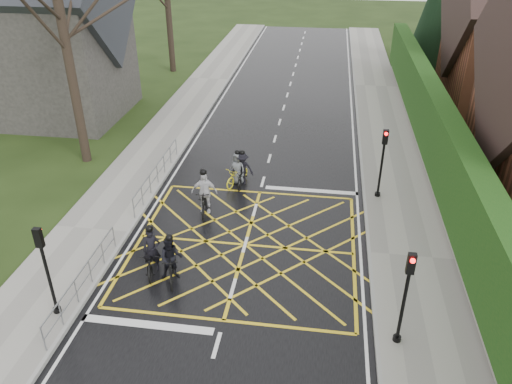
% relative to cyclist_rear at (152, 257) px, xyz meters
% --- Properties ---
extents(ground, '(120.00, 120.00, 0.00)m').
position_rel_cyclist_rear_xyz_m(ground, '(2.90, 1.95, -0.59)').
color(ground, black).
rests_on(ground, ground).
extents(road, '(9.00, 80.00, 0.01)m').
position_rel_cyclist_rear_xyz_m(road, '(2.90, 1.95, -0.58)').
color(road, black).
rests_on(road, ground).
extents(sidewalk_right, '(3.00, 80.00, 0.15)m').
position_rel_cyclist_rear_xyz_m(sidewalk_right, '(8.90, 1.95, -0.51)').
color(sidewalk_right, gray).
rests_on(sidewalk_right, ground).
extents(sidewalk_left, '(3.00, 80.00, 0.15)m').
position_rel_cyclist_rear_xyz_m(sidewalk_left, '(-3.10, 1.95, -0.51)').
color(sidewalk_left, gray).
rests_on(sidewalk_left, ground).
extents(stone_wall, '(0.50, 38.00, 0.70)m').
position_rel_cyclist_rear_xyz_m(stone_wall, '(10.65, 7.95, -0.24)').
color(stone_wall, slate).
rests_on(stone_wall, ground).
extents(hedge, '(0.90, 38.00, 2.80)m').
position_rel_cyclist_rear_xyz_m(hedge, '(10.65, 7.95, 1.51)').
color(hedge, '#113A0F').
rests_on(hedge, stone_wall).
extents(conifer, '(4.60, 4.60, 10.00)m').
position_rel_cyclist_rear_xyz_m(conifer, '(13.65, 27.95, 4.41)').
color(conifer, black).
rests_on(conifer, ground).
extents(church, '(8.80, 7.80, 11.00)m').
position_rel_cyclist_rear_xyz_m(church, '(-10.63, 13.95, 4.34)').
color(church, '#2D2B28').
rests_on(church, ground).
extents(railing_south, '(0.05, 5.04, 1.03)m').
position_rel_cyclist_rear_xyz_m(railing_south, '(-1.75, -1.55, 0.19)').
color(railing_south, slate).
rests_on(railing_south, ground).
extents(railing_north, '(0.05, 6.04, 1.03)m').
position_rel_cyclist_rear_xyz_m(railing_north, '(-1.75, 5.95, 0.20)').
color(railing_north, slate).
rests_on(railing_north, ground).
extents(traffic_light_ne, '(0.24, 0.31, 3.21)m').
position_rel_cyclist_rear_xyz_m(traffic_light_ne, '(8.00, 6.15, 1.07)').
color(traffic_light_ne, black).
rests_on(traffic_light_ne, ground).
extents(traffic_light_se, '(0.24, 0.31, 3.21)m').
position_rel_cyclist_rear_xyz_m(traffic_light_se, '(8.00, -2.25, 1.07)').
color(traffic_light_se, black).
rests_on(traffic_light_se, ground).
extents(traffic_light_sw, '(0.24, 0.31, 3.21)m').
position_rel_cyclist_rear_xyz_m(traffic_light_sw, '(-2.20, -2.54, 1.07)').
color(traffic_light_sw, black).
rests_on(traffic_light_sw, ground).
extents(cyclist_rear, '(1.06, 1.96, 1.81)m').
position_rel_cyclist_rear_xyz_m(cyclist_rear, '(0.00, 0.00, 0.00)').
color(cyclist_rear, black).
rests_on(cyclist_rear, ground).
extents(cyclist_back, '(0.97, 1.84, 1.77)m').
position_rel_cyclist_rear_xyz_m(cyclist_back, '(0.79, -0.34, 0.08)').
color(cyclist_back, black).
rests_on(cyclist_back, ground).
extents(cyclist_mid, '(1.00, 1.73, 1.67)m').
position_rel_cyclist_rear_xyz_m(cyclist_mid, '(2.01, 6.62, 0.02)').
color(cyclist_mid, black).
rests_on(cyclist_mid, ground).
extents(cyclist_front, '(1.11, 2.02, 1.96)m').
position_rel_cyclist_rear_xyz_m(cyclist_front, '(0.88, 4.01, 0.14)').
color(cyclist_front, black).
rests_on(cyclist_front, ground).
extents(cyclist_lead, '(1.20, 1.79, 1.65)m').
position_rel_cyclist_rear_xyz_m(cyclist_lead, '(1.78, 6.63, -0.02)').
color(cyclist_lead, gold).
rests_on(cyclist_lead, ground).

